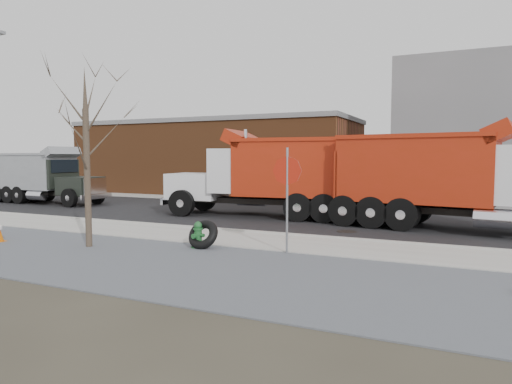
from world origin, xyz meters
The scene contains 15 objects.
ground centered at (0.00, 0.00, 0.00)m, with size 120.00×120.00×0.00m, color #383328.
gravel_verge centered at (0.00, -3.50, 0.01)m, with size 60.00×5.00×0.03m, color gray.
sidewalk centered at (0.00, 0.25, 0.03)m, with size 60.00×2.50×0.06m, color #9E9B93.
curb centered at (0.00, 1.55, 0.06)m, with size 60.00×0.15×0.11m, color #9E9B93.
road centered at (0.00, 6.30, 0.01)m, with size 60.00×9.40×0.02m, color black.
far_sidewalk centered at (0.00, 12.00, 0.03)m, with size 60.00×2.00×0.06m, color #9E9B93.
building_grey centered at (9.00, 18.00, 4.00)m, with size 12.00×10.00×8.00m.
building_brick centered at (-10.00, 17.00, 2.65)m, with size 20.20×8.20×5.30m.
bare_tree centered at (-3.20, -2.60, 3.30)m, with size 3.20×3.20×5.20m.
fire_hydrant centered at (-0.22, -1.42, 0.36)m, with size 0.45×0.44×0.79m.
truck_tire centered at (-0.07, -1.37, 0.41)m, with size 0.96×0.78×0.90m.
stop_sign centered at (2.39, -1.10, 1.96)m, with size 0.77×0.21×2.88m.
dump_truck_red_a centered at (6.33, 5.09, 1.93)m, with size 9.57×3.70×3.79m.
dump_truck_red_b centered at (-0.88, 5.83, 1.92)m, with size 9.06×3.41×3.76m.
dump_truck_grey centered at (-14.93, 5.95, 1.60)m, with size 6.96×2.37×3.14m.
Camera 1 is at (6.70, -12.51, 2.63)m, focal length 32.00 mm.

